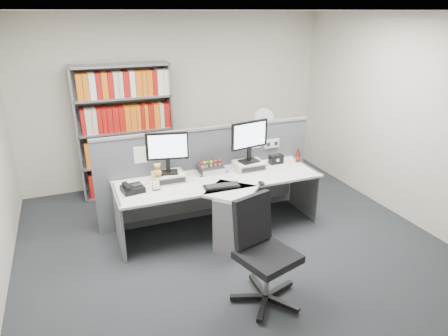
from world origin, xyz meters
name	(u,v)px	position (x,y,z in m)	size (l,w,h in m)	color
ground	(245,261)	(0.00, 0.00, 0.00)	(5.50, 5.50, 0.00)	#292D31
room_shell	(248,109)	(0.00, 0.00, 1.79)	(5.04, 5.54, 2.72)	beige
partition	(208,172)	(0.00, 1.25, 0.65)	(3.00, 0.08, 1.27)	#51545C
desk	(226,204)	(0.00, 0.60, 0.46)	(2.60, 1.20, 0.72)	silver
monitor_riser_left	(169,177)	(-0.61, 0.98, 0.77)	(0.38, 0.31, 0.10)	beige
monitor_riser_right	(249,165)	(0.49, 0.98, 0.77)	(0.38, 0.31, 0.10)	beige
monitor_left	(167,149)	(-0.61, 0.98, 1.13)	(0.51, 0.21, 0.52)	black
monitor_right	(250,138)	(0.49, 0.98, 1.15)	(0.54, 0.22, 0.56)	black
desktop_pc	(211,169)	(-0.02, 1.06, 0.76)	(0.31, 0.28, 0.08)	black
figurines	(210,163)	(-0.04, 1.05, 0.85)	(0.29, 0.05, 0.09)	beige
keyboard	(222,186)	(-0.07, 0.55, 0.73)	(0.44, 0.20, 0.03)	black
mouse	(261,183)	(0.41, 0.44, 0.74)	(0.07, 0.12, 0.04)	black
desk_phone	(132,189)	(-1.09, 0.81, 0.76)	(0.28, 0.26, 0.11)	black
desk_calendar	(156,186)	(-0.82, 0.76, 0.77)	(0.09, 0.07, 0.11)	black
plush_toy	(157,171)	(-0.76, 0.91, 0.89)	(0.10, 0.10, 0.18)	gold
speaker	(276,159)	(0.93, 1.03, 0.78)	(0.19, 0.10, 0.13)	black
cola_bottle	(298,156)	(1.24, 0.97, 0.80)	(0.07, 0.07, 0.22)	#3F190A
shelving_unit	(125,133)	(-0.90, 2.44, 0.98)	(1.41, 0.40, 2.00)	gray
filing_cabinet	(261,163)	(1.20, 1.99, 0.35)	(0.45, 0.61, 0.70)	gray
desk_fan	(263,121)	(1.20, 1.99, 1.06)	(0.34, 0.20, 0.57)	white
office_chair	(262,249)	(-0.11, -0.62, 0.56)	(0.70, 0.67, 1.05)	silver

